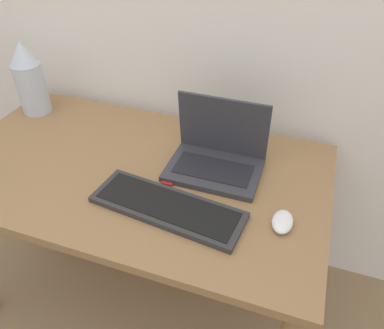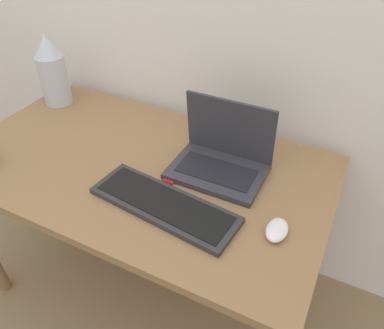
{
  "view_description": "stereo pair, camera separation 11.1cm",
  "coord_description": "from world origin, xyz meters",
  "views": [
    {
      "loc": [
        0.51,
        -0.5,
        1.49
      ],
      "look_at": [
        0.22,
        0.33,
        0.8
      ],
      "focal_mm": 35.0,
      "sensor_mm": 36.0,
      "label": 1
    },
    {
      "loc": [
        0.61,
        -0.46,
        1.49
      ],
      "look_at": [
        0.22,
        0.33,
        0.8
      ],
      "focal_mm": 35.0,
      "sensor_mm": 36.0,
      "label": 2
    }
  ],
  "objects": [
    {
      "name": "keyboard",
      "position": [
        0.18,
        0.22,
        0.71
      ],
      "size": [
        0.47,
        0.2,
        0.02
      ],
      "color": "#2D2D2D",
      "rests_on": "desk"
    },
    {
      "name": "vase",
      "position": [
        -0.54,
        0.58,
        0.84
      ],
      "size": [
        0.11,
        0.11,
        0.29
      ],
      "color": "silver",
      "rests_on": "desk"
    },
    {
      "name": "desk",
      "position": [
        0.0,
        0.36,
        0.62
      ],
      "size": [
        1.29,
        0.73,
        0.7
      ],
      "color": "olive",
      "rests_on": "ground_plane"
    },
    {
      "name": "laptop",
      "position": [
        0.26,
        0.46,
        0.75
      ],
      "size": [
        0.3,
        0.22,
        0.23
      ],
      "color": "#333338",
      "rests_on": "desk"
    },
    {
      "name": "mouse",
      "position": [
        0.51,
        0.27,
        0.72
      ],
      "size": [
        0.06,
        0.09,
        0.03
      ],
      "color": "white",
      "rests_on": "desk"
    },
    {
      "name": "mp3_player",
      "position": [
        0.14,
        0.34,
        0.71
      ],
      "size": [
        0.04,
        0.06,
        0.01
      ],
      "color": "red",
      "rests_on": "desk"
    }
  ]
}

